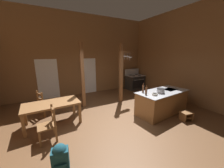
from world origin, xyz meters
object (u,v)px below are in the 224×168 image
(stove_range, at_px, (135,82))
(bottle_short_on_counter, at_px, (143,89))
(stockpot_on_counter, at_px, (161,91))
(bottle_tall_on_counter, at_px, (146,91))
(mixing_bowl_on_counter, at_px, (155,94))
(step_stool, at_px, (186,115))
(kitchen_island, at_px, (162,102))
(ladderback_chair_by_post, at_px, (44,103))
(backpack, at_px, (60,157))
(dining_table, at_px, (52,106))
(ladderback_chair_near_window, at_px, (49,125))

(stove_range, distance_m, bottle_short_on_counter, 3.69)
(stockpot_on_counter, distance_m, bottle_tall_on_counter, 0.62)
(mixing_bowl_on_counter, bearing_deg, step_stool, -34.68)
(kitchen_island, height_order, bottle_tall_on_counter, bottle_tall_on_counter)
(ladderback_chair_by_post, height_order, stockpot_on_counter, stockpot_on_counter)
(stove_range, bearing_deg, backpack, -140.71)
(dining_table, bearing_deg, stove_range, 23.17)
(backpack, height_order, bottle_tall_on_counter, bottle_tall_on_counter)
(stove_range, bearing_deg, step_stool, -103.13)
(bottle_tall_on_counter, bearing_deg, step_stool, -37.45)
(step_stool, distance_m, stockpot_on_counter, 1.22)
(stove_range, height_order, step_stool, stove_range)
(ladderback_chair_by_post, distance_m, bottle_short_on_counter, 3.83)
(dining_table, bearing_deg, ladderback_chair_near_window, -99.78)
(kitchen_island, relative_size, bottle_tall_on_counter, 6.84)
(mixing_bowl_on_counter, xyz_separation_m, bottle_tall_on_counter, (-0.20, 0.22, 0.10))
(step_stool, height_order, bottle_short_on_counter, bottle_short_on_counter)
(dining_table, distance_m, ladderback_chair_by_post, 0.99)
(step_stool, height_order, dining_table, dining_table)
(stockpot_on_counter, bearing_deg, ladderback_chair_by_post, 150.85)
(stove_range, height_order, bottle_tall_on_counter, stove_range)
(kitchen_island, distance_m, ladderback_chair_by_post, 4.59)
(kitchen_island, relative_size, dining_table, 1.28)
(stockpot_on_counter, xyz_separation_m, bottle_short_on_counter, (-0.51, 0.38, 0.05))
(step_stool, xyz_separation_m, dining_table, (-4.17, 1.97, 0.47))
(ladderback_chair_by_post, bearing_deg, backpack, -85.39)
(ladderback_chair_near_window, distance_m, stockpot_on_counter, 3.83)
(stockpot_on_counter, xyz_separation_m, mixing_bowl_on_counter, (-0.40, -0.10, -0.05))
(stove_range, relative_size, dining_table, 0.75)
(ladderback_chair_near_window, height_order, stockpot_on_counter, stockpot_on_counter)
(mixing_bowl_on_counter, bearing_deg, backpack, -168.02)
(kitchen_island, distance_m, mixing_bowl_on_counter, 0.83)
(stove_range, bearing_deg, ladderback_chair_by_post, -166.77)
(ladderback_chair_near_window, distance_m, bottle_short_on_counter, 3.31)
(dining_table, height_order, bottle_short_on_counter, bottle_short_on_counter)
(stockpot_on_counter, distance_m, mixing_bowl_on_counter, 0.42)
(stove_range, xyz_separation_m, step_stool, (-0.97, -4.17, -0.30))
(mixing_bowl_on_counter, distance_m, bottle_short_on_counter, 0.50)
(step_stool, xyz_separation_m, bottle_short_on_counter, (-1.05, 1.13, 0.85))
(stove_range, distance_m, ladderback_chair_by_post, 5.52)
(stove_range, height_order, bottle_short_on_counter, stove_range)
(stockpot_on_counter, xyz_separation_m, bottle_tall_on_counter, (-0.60, 0.12, 0.05))
(stove_range, distance_m, mixing_bowl_on_counter, 4.03)
(stockpot_on_counter, height_order, bottle_tall_on_counter, bottle_tall_on_counter)
(ladderback_chair_by_post, relative_size, stockpot_on_counter, 2.64)
(dining_table, relative_size, ladderback_chair_by_post, 1.84)
(backpack, bearing_deg, kitchen_island, 12.90)
(backpack, bearing_deg, ladderback_chair_near_window, 97.47)
(backpack, bearing_deg, dining_table, 90.10)
(kitchen_island, xyz_separation_m, ladderback_chair_near_window, (-4.02, 0.26, 0.01))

